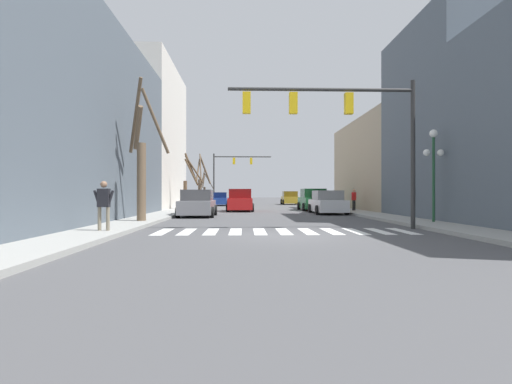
{
  "coord_description": "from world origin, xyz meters",
  "views": [
    {
      "loc": [
        -1.51,
        -13.22,
        1.43
      ],
      "look_at": [
        -0.36,
        23.06,
        1.54
      ],
      "focal_mm": 28.0,
      "sensor_mm": 36.0,
      "label": 1
    }
  ],
  "objects": [
    {
      "name": "pedestrian_crossing_street",
      "position": [
        -6.31,
        0.63,
        1.16
      ],
      "size": [
        0.73,
        0.25,
        1.7
      ],
      "rotation": [
        0.0,
        0.0,
        3.08
      ],
      "color": "#7A705B",
      "rests_on": "sidewalk_left"
    },
    {
      "name": "car_at_intersection",
      "position": [
        -4.32,
        11.31,
        0.77
      ],
      "size": [
        2.2,
        4.25,
        1.64
      ],
      "rotation": [
        0.0,
        0.0,
        1.57
      ],
      "color": "gray",
      "rests_on": "ground_plane"
    },
    {
      "name": "street_lamp_right_corner",
      "position": [
        7.04,
        4.42,
        3.1
      ],
      "size": [
        0.95,
        0.36,
        4.15
      ],
      "color": "#1E4C2D",
      "rests_on": "sidewalk_right"
    },
    {
      "name": "car_parked_left_near",
      "position": [
        -1.77,
        18.4,
        0.82
      ],
      "size": [
        2.13,
        4.25,
        1.76
      ],
      "rotation": [
        0.0,
        0.0,
        -1.57
      ],
      "color": "red",
      "rests_on": "ground_plane"
    },
    {
      "name": "sidewalk_right",
      "position": [
        6.56,
        0.0,
        0.07
      ],
      "size": [
        2.03,
        90.0,
        0.15
      ],
      "color": "#9E9E99",
      "rests_on": "ground_plane"
    },
    {
      "name": "car_parked_right_far",
      "position": [
        4.34,
        14.32,
        0.76
      ],
      "size": [
        2.17,
        4.63,
        1.62
      ],
      "rotation": [
        0.0,
        0.0,
        1.57
      ],
      "color": "white",
      "rests_on": "ground_plane"
    },
    {
      "name": "street_tree_left_near",
      "position": [
        -6.32,
        5.77,
        2.9
      ],
      "size": [
        2.11,
        1.76,
        6.76
      ],
      "color": "brown",
      "rests_on": "sidewalk_left"
    },
    {
      "name": "building_row_right",
      "position": [
        10.57,
        9.68,
        4.37
      ],
      "size": [
        6.0,
        32.34,
        10.77
      ],
      "color": "#515B66",
      "rests_on": "ground_plane"
    },
    {
      "name": "car_parked_left_mid",
      "position": [
        4.36,
        36.94,
        0.78
      ],
      "size": [
        2.12,
        4.14,
        1.67
      ],
      "rotation": [
        0.0,
        0.0,
        1.57
      ],
      "color": "#A38423",
      "rests_on": "ground_plane"
    },
    {
      "name": "street_tree_right_mid",
      "position": [
        -6.66,
        35.08,
        2.76
      ],
      "size": [
        1.53,
        3.23,
        6.07
      ],
      "color": "brown",
      "rests_on": "sidewalk_left"
    },
    {
      "name": "ground_plane",
      "position": [
        0.0,
        0.0,
        0.0
      ],
      "size": [
        240.0,
        240.0,
        0.0
      ],
      "primitive_type": "plane",
      "color": "#4C4C4F"
    },
    {
      "name": "car_driving_away_lane",
      "position": [
        -4.32,
        32.75,
        0.72
      ],
      "size": [
        2.2,
        4.82,
        1.53
      ],
      "rotation": [
        0.0,
        0.0,
        1.57
      ],
      "color": "navy",
      "rests_on": "ground_plane"
    },
    {
      "name": "pedestrian_on_right_sidewalk",
      "position": [
        6.73,
        16.24,
        1.1
      ],
      "size": [
        0.51,
        0.58,
        1.6
      ],
      "rotation": [
        0.0,
        0.0,
        0.87
      ],
      "color": "black",
      "rests_on": "sidewalk_right"
    },
    {
      "name": "street_tree_left_far",
      "position": [
        -6.29,
        35.42,
        2.0
      ],
      "size": [
        1.78,
        1.84,
        4.08
      ],
      "color": "#473828",
      "rests_on": "sidewalk_left"
    },
    {
      "name": "sidewalk_left",
      "position": [
        -6.56,
        0.0,
        0.07
      ],
      "size": [
        2.03,
        90.0,
        0.15
      ],
      "color": "#9E9E99",
      "rests_on": "ground_plane"
    },
    {
      "name": "street_tree_right_near",
      "position": [
        -6.01,
        19.52,
        2.22
      ],
      "size": [
        1.59,
        0.76,
        4.58
      ],
      "color": "brown",
      "rests_on": "sidewalk_left"
    },
    {
      "name": "building_row_left",
      "position": [
        -10.57,
        11.5,
        6.02
      ],
      "size": [
        6.0,
        35.19,
        13.65
      ],
      "color": "#515B66",
      "rests_on": "ground_plane"
    },
    {
      "name": "traffic_signal_near",
      "position": [
        2.46,
        2.55,
        4.46
      ],
      "size": [
        7.51,
        0.28,
        5.96
      ],
      "color": "#2D2D2D",
      "rests_on": "ground_plane"
    },
    {
      "name": "traffic_signal_far",
      "position": [
        -3.15,
        37.93,
        4.75
      ],
      "size": [
        7.44,
        0.28,
        6.51
      ],
      "color": "#2D2D2D",
      "rests_on": "ground_plane"
    },
    {
      "name": "car_driving_toward_lane",
      "position": [
        4.32,
        19.98,
        0.83
      ],
      "size": [
        2.2,
        4.7,
        1.8
      ],
      "rotation": [
        0.0,
        0.0,
        1.57
      ],
      "color": "#236B38",
      "rests_on": "ground_plane"
    },
    {
      "name": "crosswalk_stripes",
      "position": [
        -0.0,
        1.64,
        0.0
      ],
      "size": [
        9.45,
        2.6,
        0.01
      ],
      "color": "white",
      "rests_on": "ground_plane"
    }
  ]
}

